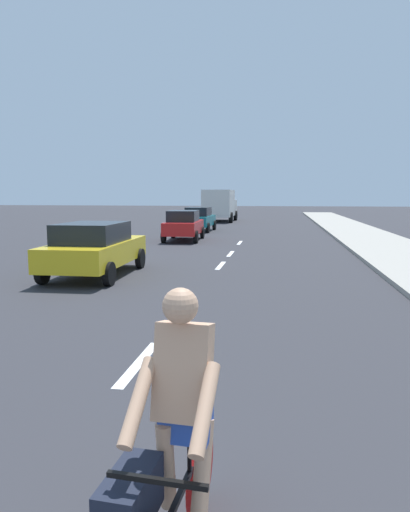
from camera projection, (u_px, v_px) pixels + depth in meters
name	position (u px, v px, depth m)	size (l,w,h in m)	color
ground_plane	(232.00, 252.00, 19.33)	(160.00, 160.00, 0.00)	#2D2D33
sidewalk_strip	(388.00, 248.00, 20.22)	(3.60, 80.00, 0.14)	#9E998E
lane_stripe_2	(139.00, 363.00, 6.53)	(0.16, 1.80, 0.01)	white
lane_stripe_3	(183.00, 311.00, 9.47)	(0.16, 1.80, 0.01)	white
lane_stripe_4	(221.00, 265.00, 15.53)	(0.16, 1.80, 0.01)	white
lane_stripe_5	(231.00, 254.00, 18.64)	(0.16, 1.80, 0.01)	white
lane_stripe_6	(240.00, 243.00, 22.89)	(0.16, 1.80, 0.01)	white
cyclist	(171.00, 447.00, 2.83)	(0.63, 1.71, 1.82)	black
parked_car_yellow	(95.00, 247.00, 13.48)	(2.13, 4.45, 1.57)	gold
parked_car_red	(184.00, 225.00, 23.86)	(1.94, 3.92, 1.57)	red
parked_car_teal	(199.00, 219.00, 30.06)	(1.84, 3.86, 1.57)	#14727A
delivery_truck	(220.00, 205.00, 40.97)	(2.72, 6.26, 2.80)	beige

